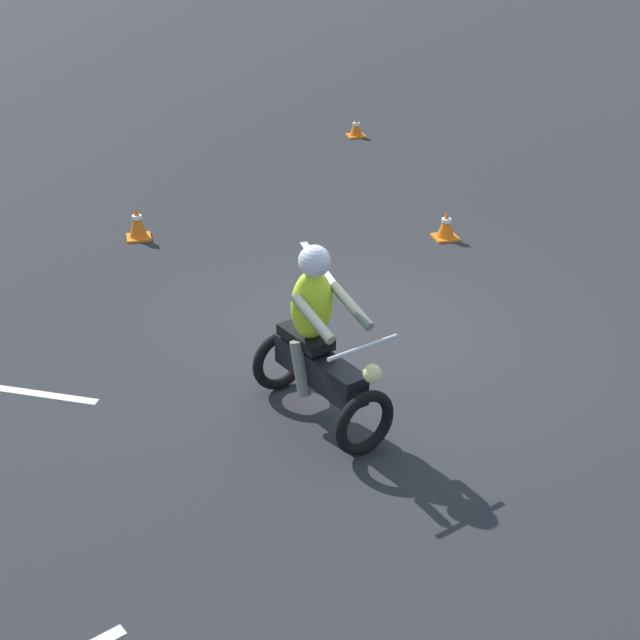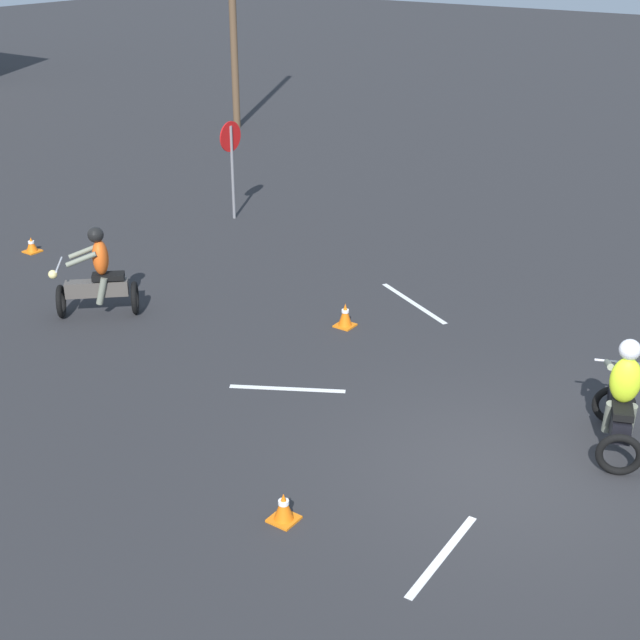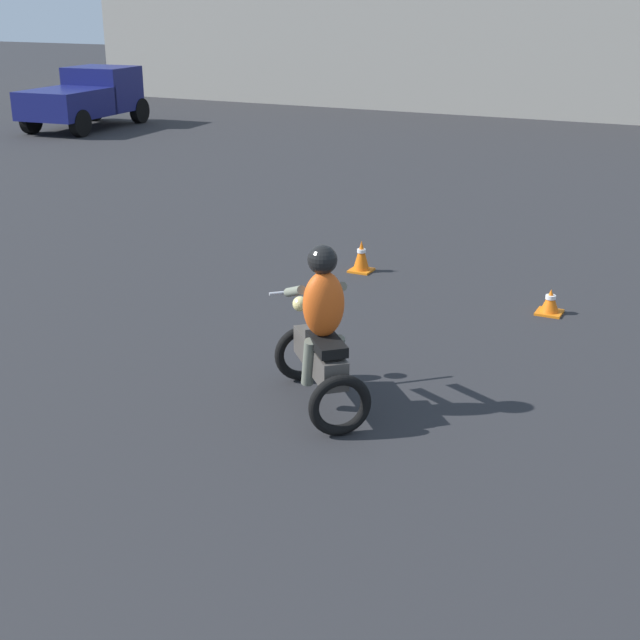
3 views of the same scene
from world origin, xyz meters
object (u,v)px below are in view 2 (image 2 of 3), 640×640
(stop_sign, at_px, (231,150))
(motorcycle_rider_foreground, at_px, (621,402))
(traffic_cone_near_left, at_px, (32,245))
(traffic_cone_mid_center, at_px, (284,508))
(motorcycle_rider_background, at_px, (98,277))
(traffic_cone_far_right, at_px, (345,315))

(stop_sign, bearing_deg, motorcycle_rider_foreground, -114.07)
(traffic_cone_near_left, bearing_deg, motorcycle_rider_foreground, -92.27)
(traffic_cone_mid_center, bearing_deg, traffic_cone_near_left, 66.78)
(motorcycle_rider_background, height_order, traffic_cone_near_left, motorcycle_rider_background)
(stop_sign, xyz_separation_m, traffic_cone_near_left, (-4.29, 2.01, -1.48))
(traffic_cone_mid_center, bearing_deg, motorcycle_rider_background, 65.47)
(stop_sign, height_order, traffic_cone_mid_center, stop_sign)
(motorcycle_rider_background, distance_m, stop_sign, 6.03)
(motorcycle_rider_background, height_order, stop_sign, stop_sign)
(traffic_cone_mid_center, distance_m, traffic_cone_far_right, 5.57)
(motorcycle_rider_background, relative_size, traffic_cone_mid_center, 4.37)
(motorcycle_rider_background, bearing_deg, motorcycle_rider_foreground, -126.50)
(traffic_cone_far_right, bearing_deg, motorcycle_rider_foreground, -103.11)
(motorcycle_rider_background, bearing_deg, stop_sign, -25.66)
(traffic_cone_near_left, distance_m, traffic_cone_far_right, 7.62)
(stop_sign, relative_size, traffic_cone_near_left, 7.08)
(stop_sign, distance_m, traffic_cone_far_right, 6.79)
(motorcycle_rider_foreground, distance_m, stop_sign, 11.80)
(motorcycle_rider_background, xyz_separation_m, traffic_cone_far_right, (2.12, -3.87, -0.52))
(traffic_cone_near_left, relative_size, traffic_cone_far_right, 0.75)
(motorcycle_rider_foreground, height_order, traffic_cone_near_left, motorcycle_rider_foreground)
(traffic_cone_mid_center, relative_size, traffic_cone_far_right, 0.87)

